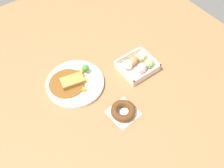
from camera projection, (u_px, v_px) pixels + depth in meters
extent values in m
plane|color=brown|center=(98.00, 76.00, 1.20)|extent=(1.60, 1.60, 0.00)
cylinder|color=white|center=(75.00, 83.00, 1.16)|extent=(0.27, 0.27, 0.02)
cylinder|color=brown|center=(67.00, 83.00, 1.14)|extent=(0.17, 0.17, 0.01)
cube|color=#A87538|center=(73.00, 81.00, 1.13)|extent=(0.12, 0.08, 0.02)
cylinder|color=white|center=(85.00, 81.00, 1.15)|extent=(0.06, 0.06, 0.00)
ellipsoid|color=yellow|center=(85.00, 80.00, 1.14)|extent=(0.03, 0.03, 0.01)
cylinder|color=#8CB766|center=(86.00, 71.00, 1.18)|extent=(0.01, 0.01, 0.02)
sphere|color=#387A2D|center=(86.00, 68.00, 1.16)|extent=(0.03, 0.03, 0.03)
cube|color=orange|center=(82.00, 72.00, 1.18)|extent=(0.02, 0.02, 0.02)
cube|color=orange|center=(84.00, 90.00, 1.12)|extent=(0.02, 0.02, 0.02)
cube|color=orange|center=(78.00, 70.00, 1.19)|extent=(0.02, 0.02, 0.01)
cube|color=beige|center=(137.00, 68.00, 1.22)|extent=(0.17, 0.15, 0.01)
cube|color=beige|center=(150.00, 58.00, 1.23)|extent=(0.01, 0.15, 0.03)
cube|color=beige|center=(124.00, 73.00, 1.17)|extent=(0.01, 0.15, 0.03)
cube|color=beige|center=(129.00, 56.00, 1.23)|extent=(0.17, 0.01, 0.03)
cube|color=beige|center=(147.00, 75.00, 1.17)|extent=(0.17, 0.01, 0.03)
sphere|color=#DBB77A|center=(141.00, 57.00, 1.22)|extent=(0.05, 0.05, 0.05)
sphere|color=#9E6B3D|center=(133.00, 61.00, 1.21)|extent=(0.05, 0.05, 0.05)
sphere|color=#EFE5C6|center=(128.00, 65.00, 1.19)|extent=(0.05, 0.05, 0.05)
sphere|color=#84A860|center=(149.00, 63.00, 1.20)|extent=(0.05, 0.05, 0.05)
sphere|color=pink|center=(142.00, 68.00, 1.18)|extent=(0.05, 0.05, 0.05)
cube|color=white|center=(123.00, 113.00, 1.08)|extent=(0.13, 0.13, 0.00)
torus|color=#4C2B14|center=(123.00, 111.00, 1.06)|extent=(0.11, 0.11, 0.03)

